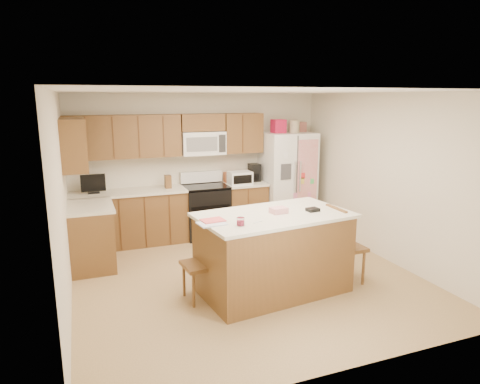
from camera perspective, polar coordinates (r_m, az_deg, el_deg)
name	(u,v)px	position (r m, az deg, el deg)	size (l,w,h in m)	color
ground	(246,277)	(6.03, 0.76, -11.23)	(4.50, 4.50, 0.00)	olive
room_shell	(246,174)	(5.61, 0.80, 2.38)	(4.60, 4.60, 2.52)	beige
cabinetry	(150,192)	(7.16, -11.90, 0.05)	(3.36, 1.56, 2.15)	brown
stove	(206,210)	(7.61, -4.61, -2.40)	(0.76, 0.65, 1.13)	black
refrigerator	(287,180)	(8.02, 6.30, 1.61)	(0.90, 0.79, 2.04)	white
island	(273,252)	(5.46, 4.45, -8.04)	(2.01, 1.30, 1.11)	brown
windsor_chair_left	(202,264)	(5.27, -5.13, -9.49)	(0.44, 0.45, 0.96)	brown
windsor_chair_back	(256,244)	(6.00, 2.18, -6.90)	(0.51, 0.50, 0.91)	brown
windsor_chair_right	(344,247)	(5.87, 13.72, -7.09)	(0.44, 0.46, 1.05)	brown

